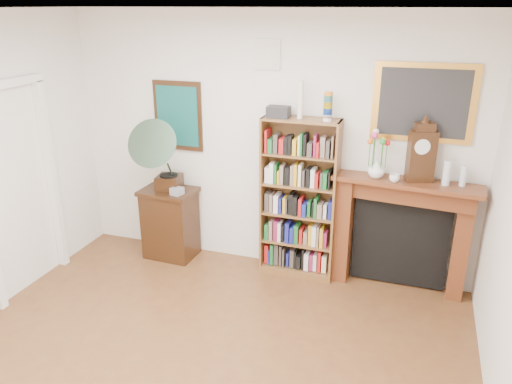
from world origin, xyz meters
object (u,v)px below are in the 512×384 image
at_px(side_cabinet, 170,223).
at_px(gramophone, 160,151).
at_px(mantel_clock, 421,153).
at_px(flower_vase, 376,169).
at_px(cd_stack, 177,191).
at_px(fireplace, 402,224).
at_px(bottle_right, 463,176).
at_px(teacup, 394,178).
at_px(bottle_left, 447,173).
at_px(bookshelf, 299,191).

height_order(side_cabinet, gramophone, gramophone).
xyz_separation_m(gramophone, mantel_clock, (2.69, 0.23, 0.16)).
relative_size(mantel_clock, flower_vase, 3.30).
distance_m(side_cabinet, cd_stack, 0.50).
relative_size(side_cabinet, fireplace, 0.57).
xyz_separation_m(cd_stack, bottle_right, (2.93, 0.19, 0.43)).
xyz_separation_m(teacup, bottle_left, (0.47, 0.06, 0.08)).
distance_m(bottle_left, bottle_right, 0.15).
bearing_deg(bookshelf, flower_vase, -0.22).
xyz_separation_m(bottle_left, bottle_right, (0.15, 0.03, -0.02)).
height_order(cd_stack, teacup, teacup).
bearing_deg(bottle_left, fireplace, 167.90).
xyz_separation_m(mantel_clock, flower_vase, (-0.40, -0.03, -0.19)).
bearing_deg(bottle_right, flower_vase, -179.05).
bearing_deg(fireplace, bookshelf, -171.59).
distance_m(fireplace, flower_vase, 0.66).
xyz_separation_m(fireplace, teacup, (-0.12, -0.14, 0.53)).
bearing_deg(bottle_right, gramophone, -176.03).
height_order(side_cabinet, cd_stack, cd_stack).
distance_m(side_cabinet, gramophone, 0.92).
height_order(flower_vase, bottle_left, bottle_left).
bearing_deg(mantel_clock, bookshelf, 162.04).
distance_m(gramophone, teacup, 2.47).
bearing_deg(bottle_left, bottle_right, 9.51).
bearing_deg(mantel_clock, teacup, -174.20).
xyz_separation_m(fireplace, bottle_right, (0.50, -0.05, 0.59)).
xyz_separation_m(side_cabinet, teacup, (2.48, -0.00, 0.83)).
relative_size(fireplace, flower_vase, 8.34).
distance_m(bookshelf, bottle_right, 1.61).
relative_size(cd_stack, mantel_clock, 0.21).
xyz_separation_m(gramophone, bottle_left, (2.94, 0.19, 0.00)).
height_order(bottle_left, bottle_right, bottle_left).
distance_m(gramophone, bottle_left, 2.94).
height_order(fireplace, gramophone, gramophone).
bearing_deg(teacup, flower_vase, 157.18).
xyz_separation_m(gramophone, bottle_right, (3.09, 0.21, -0.02)).
xyz_separation_m(bookshelf, cd_stack, (-1.35, -0.18, -0.10)).
bearing_deg(bottle_left, mantel_clock, 171.34).
bearing_deg(teacup, bottle_right, 8.29).
bearing_deg(flower_vase, bottle_right, 0.95).
xyz_separation_m(gramophone, flower_vase, (2.29, 0.20, -0.03)).
relative_size(side_cabinet, bottle_right, 4.19).
bearing_deg(cd_stack, mantel_clock, 4.66).
bearing_deg(side_cabinet, bookshelf, 5.54).
height_order(bookshelf, bottle_left, bookshelf).
relative_size(side_cabinet, flower_vase, 4.78).
bearing_deg(bottle_left, side_cabinet, -178.78).
height_order(bookshelf, flower_vase, bookshelf).
relative_size(fireplace, gramophone, 1.67).
bearing_deg(bottle_right, side_cabinet, -178.37).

